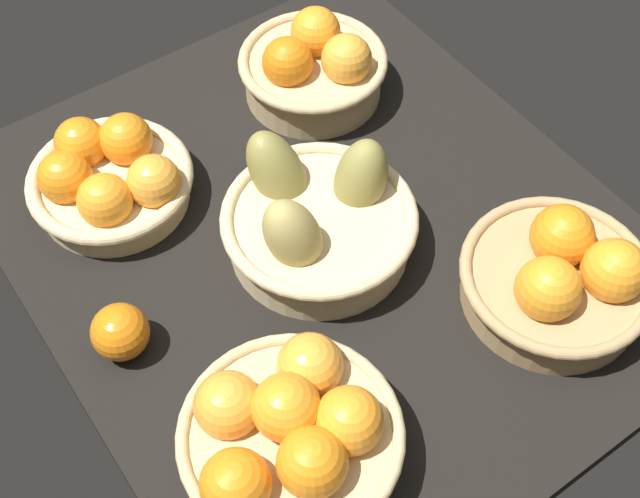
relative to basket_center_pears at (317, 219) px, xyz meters
The scene contains 7 objects.
market_tray 6.23cm from the basket_center_pears, 75.15° to the right, with size 84.00×72.00×3.00cm, color black.
basket_center_pears is the anchor object (origin of this frame).
basket_far_right 27.91cm from the basket_center_pears, 39.84° to the left, with size 21.72×21.72×9.57cm.
basket_near_right 27.47cm from the basket_center_pears, 34.21° to the right, with size 21.38×21.38×11.83cm.
basket_near_left 30.11cm from the basket_center_pears, 141.96° to the right, with size 23.18×23.18×11.17cm.
basket_far_left 29.19cm from the basket_center_pears, 139.32° to the left, with size 23.81×23.81×12.19cm.
loose_orange_front_gap 27.44cm from the basket_center_pears, 89.18° to the left, with size 6.82×6.82×6.82cm, color orange.
Camera 1 is at (-54.14, 38.68, 91.30)cm, focal length 48.08 mm.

